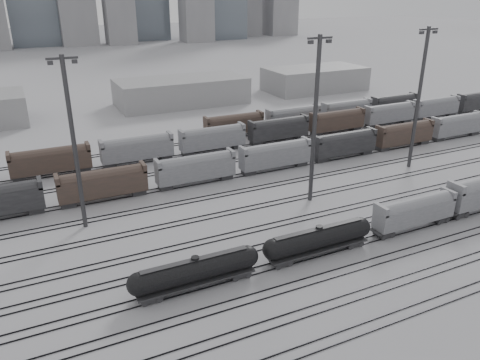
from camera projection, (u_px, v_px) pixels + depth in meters
name	position (u px, v px, depth m)	size (l,w,h in m)	color
ground	(338.00, 253.00, 65.04)	(900.00, 900.00, 0.00)	silver
tracks	(276.00, 204.00, 79.60)	(220.00, 71.50, 0.16)	black
tank_car_a	(196.00, 271.00, 56.68)	(16.83, 2.81, 4.16)	black
tank_car_b	(318.00, 239.00, 63.82)	(17.06, 2.84, 4.22)	black
hopper_car_a	(415.00, 210.00, 70.51)	(14.05, 2.79, 5.03)	black
light_mast_b	(74.00, 141.00, 67.04)	(4.15, 0.66, 25.96)	#353537
light_mast_c	(315.00, 118.00, 75.75)	(4.43, 0.71, 27.67)	#353537
light_mast_d	(419.00, 96.00, 90.88)	(4.42, 0.71, 27.64)	#353537
bg_string_near	(275.00, 156.00, 93.84)	(151.00, 3.00, 5.60)	gray
bg_string_mid	(279.00, 130.00, 111.17)	(151.00, 3.00, 5.60)	black
bg_string_far	(320.00, 114.00, 124.84)	(66.00, 3.00, 5.60)	#49362E
warehouse_mid	(182.00, 91.00, 146.69)	(40.00, 18.00, 8.00)	#959597
warehouse_right	(315.00, 79.00, 166.67)	(35.00, 18.00, 8.00)	#959597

